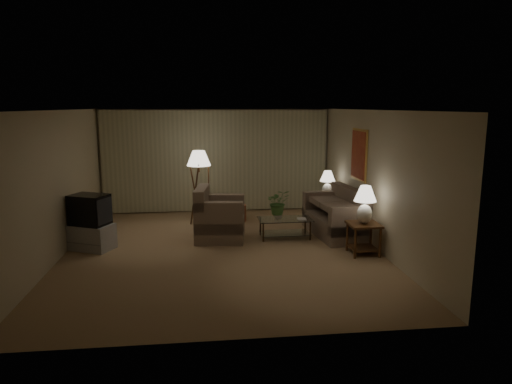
{
  "coord_description": "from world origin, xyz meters",
  "views": [
    {
      "loc": [
        -0.33,
        -8.57,
        2.78
      ],
      "look_at": [
        0.73,
        0.6,
        1.03
      ],
      "focal_mm": 32.0,
      "sensor_mm": 36.0,
      "label": 1
    }
  ],
  "objects_px": {
    "table_lamp_near": "(365,201)",
    "floor_lamp": "(199,185)",
    "table_lamp_far": "(327,181)",
    "ottoman": "(234,213)",
    "tv_cabinet": "(91,237)",
    "crt_tv": "(89,210)",
    "vase": "(278,215)",
    "side_table_near": "(364,233)",
    "armchair": "(220,219)",
    "sofa": "(335,217)",
    "side_table_far": "(327,204)",
    "coffee_table": "(285,225)"
  },
  "relations": [
    {
      "from": "floor_lamp",
      "to": "ottoman",
      "type": "relative_size",
      "value": 2.95
    },
    {
      "from": "crt_tv",
      "to": "vase",
      "type": "height_order",
      "value": "crt_tv"
    },
    {
      "from": "side_table_near",
      "to": "coffee_table",
      "type": "xyz_separation_m",
      "value": [
        -1.28,
        1.25,
        -0.14
      ]
    },
    {
      "from": "table_lamp_far",
      "to": "ottoman",
      "type": "distance_m",
      "value": 2.4
    },
    {
      "from": "tv_cabinet",
      "to": "floor_lamp",
      "type": "bearing_deg",
      "value": 66.1
    },
    {
      "from": "armchair",
      "to": "side_table_near",
      "type": "relative_size",
      "value": 2.14
    },
    {
      "from": "sofa",
      "to": "armchair",
      "type": "relative_size",
      "value": 1.57
    },
    {
      "from": "vase",
      "to": "tv_cabinet",
      "type": "bearing_deg",
      "value": -174.92
    },
    {
      "from": "floor_lamp",
      "to": "tv_cabinet",
      "type": "bearing_deg",
      "value": -139.17
    },
    {
      "from": "side_table_near",
      "to": "crt_tv",
      "type": "xyz_separation_m",
      "value": [
        -5.2,
        0.92,
        0.38
      ]
    },
    {
      "from": "tv_cabinet",
      "to": "floor_lamp",
      "type": "relative_size",
      "value": 0.56
    },
    {
      "from": "coffee_table",
      "to": "ottoman",
      "type": "distance_m",
      "value": 1.87
    },
    {
      "from": "side_table_far",
      "to": "table_lamp_far",
      "type": "height_order",
      "value": "table_lamp_far"
    },
    {
      "from": "coffee_table",
      "to": "tv_cabinet",
      "type": "distance_m",
      "value": 3.93
    },
    {
      "from": "table_lamp_far",
      "to": "tv_cabinet",
      "type": "distance_m",
      "value": 5.51
    },
    {
      "from": "ottoman",
      "to": "table_lamp_far",
      "type": "bearing_deg",
      "value": -6.15
    },
    {
      "from": "sofa",
      "to": "table_lamp_far",
      "type": "bearing_deg",
      "value": 167.2
    },
    {
      "from": "side_table_far",
      "to": "table_lamp_far",
      "type": "bearing_deg",
      "value": 90.0
    },
    {
      "from": "coffee_table",
      "to": "vase",
      "type": "bearing_deg",
      "value": -180.0
    },
    {
      "from": "armchair",
      "to": "table_lamp_far",
      "type": "xyz_separation_m",
      "value": [
        2.65,
        1.29,
        0.54
      ]
    },
    {
      "from": "floor_lamp",
      "to": "ottoman",
      "type": "height_order",
      "value": "floor_lamp"
    },
    {
      "from": "side_table_near",
      "to": "side_table_far",
      "type": "xyz_separation_m",
      "value": [
        0.0,
        2.6,
        -0.01
      ]
    },
    {
      "from": "table_lamp_near",
      "to": "floor_lamp",
      "type": "bearing_deg",
      "value": 138.42
    },
    {
      "from": "table_lamp_near",
      "to": "floor_lamp",
      "type": "xyz_separation_m",
      "value": [
        -3.09,
        2.74,
        -0.11
      ]
    },
    {
      "from": "side_table_near",
      "to": "crt_tv",
      "type": "distance_m",
      "value": 5.29
    },
    {
      "from": "ottoman",
      "to": "side_table_near",
      "type": "bearing_deg",
      "value": -51.55
    },
    {
      "from": "armchair",
      "to": "floor_lamp",
      "type": "relative_size",
      "value": 0.74
    },
    {
      "from": "armchair",
      "to": "coffee_table",
      "type": "xyz_separation_m",
      "value": [
        1.37,
        -0.06,
        -0.16
      ]
    },
    {
      "from": "tv_cabinet",
      "to": "table_lamp_far",
      "type": "bearing_deg",
      "value": 43.23
    },
    {
      "from": "floor_lamp",
      "to": "armchair",
      "type": "bearing_deg",
      "value": -73.08
    },
    {
      "from": "sofa",
      "to": "side_table_near",
      "type": "relative_size",
      "value": 3.35
    },
    {
      "from": "side_table_far",
      "to": "vase",
      "type": "distance_m",
      "value": 1.97
    },
    {
      "from": "table_lamp_far",
      "to": "vase",
      "type": "distance_m",
      "value": 2.02
    },
    {
      "from": "side_table_near",
      "to": "ottoman",
      "type": "bearing_deg",
      "value": 128.45
    },
    {
      "from": "table_lamp_near",
      "to": "table_lamp_far",
      "type": "distance_m",
      "value": 2.6
    },
    {
      "from": "armchair",
      "to": "side_table_near",
      "type": "bearing_deg",
      "value": -109.19
    },
    {
      "from": "coffee_table",
      "to": "vase",
      "type": "xyz_separation_m",
      "value": [
        -0.15,
        -0.0,
        0.22
      ]
    },
    {
      "from": "coffee_table",
      "to": "crt_tv",
      "type": "height_order",
      "value": "crt_tv"
    },
    {
      "from": "table_lamp_far",
      "to": "floor_lamp",
      "type": "xyz_separation_m",
      "value": [
        -3.09,
        0.14,
        -0.06
      ]
    },
    {
      "from": "ottoman",
      "to": "vase",
      "type": "xyz_separation_m",
      "value": [
        0.83,
        -1.59,
        0.3
      ]
    },
    {
      "from": "sofa",
      "to": "floor_lamp",
      "type": "distance_m",
      "value": 3.29
    },
    {
      "from": "table_lamp_far",
      "to": "crt_tv",
      "type": "relative_size",
      "value": 0.76
    },
    {
      "from": "floor_lamp",
      "to": "vase",
      "type": "bearing_deg",
      "value": -41.97
    },
    {
      "from": "side_table_near",
      "to": "table_lamp_near",
      "type": "xyz_separation_m",
      "value": [
        -0.0,
        0.0,
        0.61
      ]
    },
    {
      "from": "side_table_far",
      "to": "tv_cabinet",
      "type": "relative_size",
      "value": 0.62
    },
    {
      "from": "side_table_near",
      "to": "table_lamp_far",
      "type": "height_order",
      "value": "table_lamp_far"
    },
    {
      "from": "side_table_near",
      "to": "ottoman",
      "type": "xyz_separation_m",
      "value": [
        -2.26,
        2.84,
        -0.22
      ]
    },
    {
      "from": "coffee_table",
      "to": "crt_tv",
      "type": "distance_m",
      "value": 3.97
    },
    {
      "from": "sofa",
      "to": "crt_tv",
      "type": "bearing_deg",
      "value": -91.04
    },
    {
      "from": "table_lamp_far",
      "to": "side_table_near",
      "type": "bearing_deg",
      "value": -90.0
    }
  ]
}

